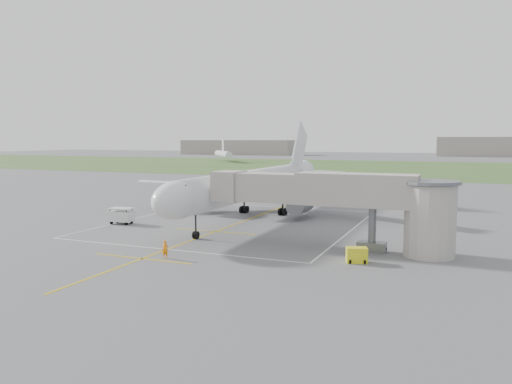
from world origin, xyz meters
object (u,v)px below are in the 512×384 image
at_px(jet_bridge, 348,200).
at_px(ramp_worker_wing, 189,204).
at_px(airliner, 253,185).
at_px(gpu_unit, 357,255).
at_px(baggage_cart, 121,216).
at_px(ramp_worker_nose, 165,249).

distance_m(jet_bridge, ramp_worker_wing, 31.87).
relative_size(airliner, gpu_unit, 23.52).
distance_m(jet_bridge, baggage_cart, 29.27).
distance_m(baggage_cart, ramp_worker_wing, 13.25).
relative_size(baggage_cart, ramp_worker_wing, 1.54).
relative_size(baggage_cart, ramp_worker_nose, 1.88).
xyz_separation_m(airliner, baggage_cart, (-13.07, -10.56, -3.38)).
bearing_deg(ramp_worker_wing, airliner, -149.62).
distance_m(airliner, baggage_cart, 17.15).
bearing_deg(jet_bridge, ramp_worker_nose, -145.38).
bearing_deg(jet_bridge, ramp_worker_wing, 147.95).
xyz_separation_m(gpu_unit, ramp_worker_wing, (-28.63, 21.47, 0.33)).
distance_m(baggage_cart, ramp_worker_nose, 19.95).
relative_size(gpu_unit, ramp_worker_wing, 1.03).
xyz_separation_m(ramp_worker_nose, ramp_worker_wing, (-12.91, 26.40, 0.17)).
bearing_deg(gpu_unit, airliner, 113.84).
height_order(gpu_unit, ramp_worker_wing, ramp_worker_wing).
xyz_separation_m(airliner, gpu_unit, (17.53, -18.93, -3.76)).
distance_m(airliner, ramp_worker_wing, 11.89).
relative_size(jet_bridge, ramp_worker_nose, 14.74).
bearing_deg(ramp_worker_nose, airliner, 81.13).
height_order(airliner, ramp_worker_nose, airliner).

